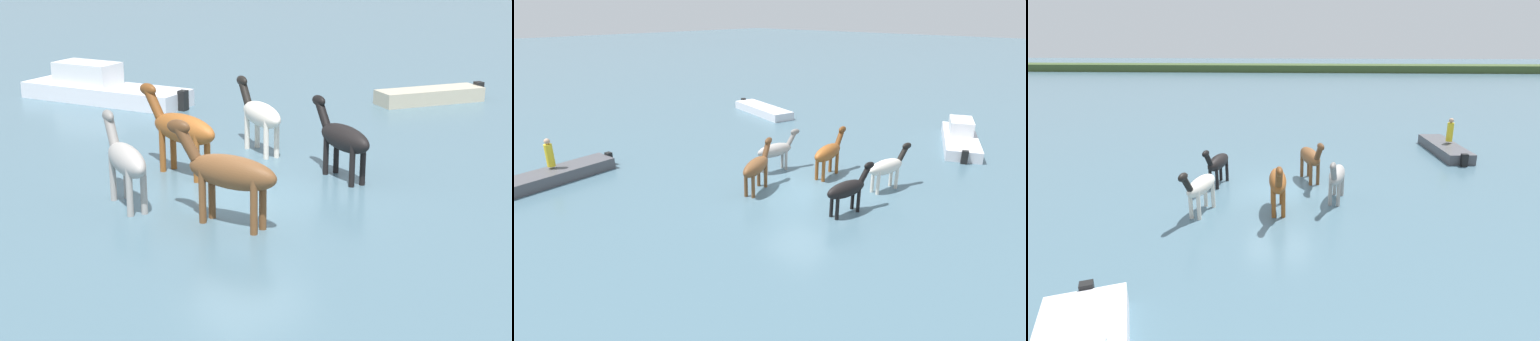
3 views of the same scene
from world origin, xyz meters
TOP-DOWN VIEW (x-y plane):
  - ground_plane at (0.00, 0.00)m, footprint 215.50×215.50m
  - horse_dark_mare at (-2.40, 0.44)m, footprint 0.83×2.19m
  - horse_dun_straggler at (1.26, 1.14)m, footprint 1.14×2.39m
  - horse_rear_stallion at (0.16, -2.04)m, footprint 0.79×2.49m
  - horse_lead at (-2.38, -2.37)m, footprint 0.90×2.26m
  - horse_chestnut_trailing at (2.17, -0.98)m, footprint 0.86×2.25m
  - boat_motor_center at (-2.34, -10.39)m, footprint 3.76×5.91m
  - boat_dinghy_port at (-10.41, -3.50)m, footprint 3.77×2.06m

SIDE VIEW (x-z plane):
  - ground_plane at x=0.00m, z-range 0.00..0.00m
  - boat_dinghy_port at x=-10.41m, z-range -0.20..0.51m
  - boat_motor_center at x=-2.34m, z-range -0.36..1.01m
  - horse_dark_mare at x=-2.40m, z-range 0.09..1.78m
  - horse_chestnut_trailing at x=2.17m, z-range 0.09..1.83m
  - horse_lead at x=-2.38m, z-range 0.09..1.84m
  - horse_dun_straggler at x=1.26m, z-range 0.10..1.96m
  - horse_rear_stallion at x=0.16m, z-range 0.10..2.03m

